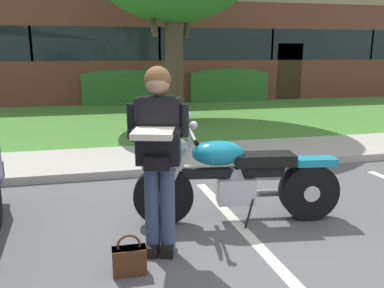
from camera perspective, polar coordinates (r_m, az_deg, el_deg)
The scene contains 11 objects.
ground_plane at distance 3.38m, azimuth 3.31°, elevation -19.47°, with size 140.00×140.00×0.00m, color #565659.
curb_strip at distance 6.07m, azimuth -4.64°, elevation -3.74°, with size 60.00×0.20×0.12m, color #B7B2A8.
concrete_walk at distance 6.89m, azimuth -5.66°, elevation -1.88°, with size 60.00×1.50×0.08m, color #B7B2A8.
grass_lawn at distance 10.86m, azimuth -8.43°, elevation 3.55°, with size 60.00×6.66×0.06m, color #478433.
stall_stripe_1 at distance 3.73m, azimuth 11.73°, elevation -16.33°, with size 0.12×4.40×0.01m, color silver.
motorcycle at distance 4.33m, azimuth 7.61°, elevation -4.90°, with size 2.24×0.82×1.26m.
rider_person at distance 3.46m, azimuth -4.85°, elevation -0.51°, with size 0.54×0.64×1.70m.
handbag at distance 3.47m, azimuth -8.99°, elevation -15.91°, with size 0.28×0.13×0.36m.
hedge_left at distance 13.98m, azimuth -10.11°, elevation 8.19°, with size 2.63×0.90×1.24m.
hedge_center_left at distance 14.66m, azimuth 4.99°, elevation 8.57°, with size 2.85×0.90×1.24m.
brick_building at distance 19.64m, azimuth -7.19°, elevation 13.54°, with size 24.40×11.74×3.94m.
Camera 1 is at (-0.81, -2.73, 1.83)m, focal length 37.14 mm.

